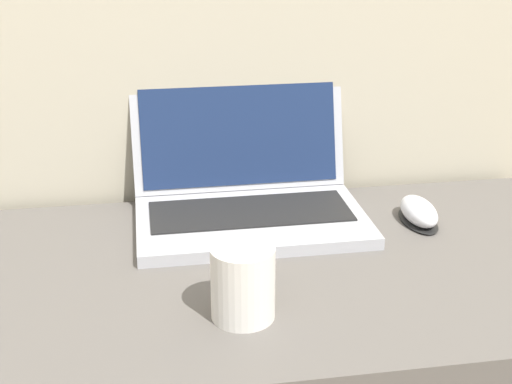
{
  "coord_description": "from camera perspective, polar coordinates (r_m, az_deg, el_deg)",
  "views": [
    {
      "loc": [
        -0.13,
        -0.65,
        1.24
      ],
      "look_at": [
        0.04,
        0.38,
        0.81
      ],
      "focal_mm": 50.0,
      "sensor_mm": 36.0,
      "label": 1
    }
  ],
  "objects": [
    {
      "name": "laptop",
      "position": [
        1.22,
        -0.71,
        0.22
      ],
      "size": [
        0.38,
        0.3,
        0.22
      ],
      "color": "#ADADB2",
      "rests_on": "desk"
    },
    {
      "name": "drink_cup",
      "position": [
        0.93,
        -1.06,
        -7.17
      ],
      "size": [
        0.08,
        0.08,
        0.1
      ],
      "color": "silver",
      "rests_on": "desk"
    },
    {
      "name": "computer_mouse",
      "position": [
        1.24,
        12.88,
        -1.61
      ],
      "size": [
        0.06,
        0.11,
        0.04
      ],
      "color": "black",
      "rests_on": "desk"
    }
  ]
}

